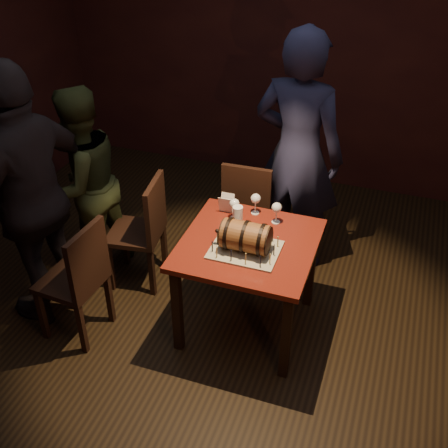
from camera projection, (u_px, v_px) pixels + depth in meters
The scene contains 16 objects.
room_shell at pixel (217, 165), 3.32m from camera, with size 5.04×5.04×2.80m.
pub_table at pixel (248, 256), 3.84m from camera, with size 0.90×0.90×0.75m.
cake_board at pixel (245, 250), 3.70m from camera, with size 0.45×0.35×0.01m, color gray.
barrel_cake at pixel (245, 237), 3.64m from camera, with size 0.37×0.22×0.22m.
birthday_candles at pixel (245, 244), 3.68m from camera, with size 0.40×0.30×0.09m.
wine_glass_left at pixel (234, 205), 3.96m from camera, with size 0.07×0.07×0.16m.
wine_glass_mid at pixel (256, 199), 4.02m from camera, with size 0.07×0.07×0.16m.
wine_glass_right at pixel (277, 208), 3.92m from camera, with size 0.07×0.07×0.16m.
pint_of_ale at pixel (238, 216), 3.92m from camera, with size 0.07×0.07×0.15m.
menu_card at pixel (226, 204), 4.07m from camera, with size 0.10×0.05×0.13m, color white, non-canonical shape.
chair_back at pixel (249, 206), 4.59m from camera, with size 0.41×0.41×0.93m.
chair_left_rear at pixel (144, 227), 4.34m from camera, with size 0.45×0.45×0.93m.
chair_left_front at pixel (79, 276), 3.84m from camera, with size 0.43×0.43×0.93m.
person_back at pixel (298, 155), 4.31m from camera, with size 0.72×0.47×1.98m, color #1A1C35.
person_left_rear at pixel (82, 184), 4.37m from camera, with size 0.76×0.59×1.56m, color #30391C.
person_left_front at pixel (33, 199), 3.83m from camera, with size 1.14×0.47×1.94m, color black.
Camera 1 is at (1.02, -2.77, 2.97)m, focal length 45.00 mm.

